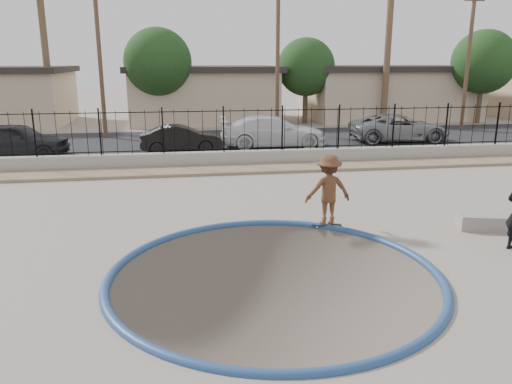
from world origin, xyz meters
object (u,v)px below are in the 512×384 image
(concrete_ledge, at_px, (489,222))
(car_a, at_px, (17,140))
(skateboard, at_px, (327,225))
(car_b, at_px, (181,139))
(car_d, at_px, (400,128))
(skater, at_px, (328,193))
(car_c, at_px, (273,131))

(concrete_ledge, xyz_separation_m, car_a, (-15.41, 12.51, 0.61))
(skateboard, relative_size, car_b, 0.21)
(car_b, distance_m, car_d, 11.80)
(car_b, bearing_deg, concrete_ledge, -149.08)
(skateboard, relative_size, car_a, 0.18)
(skater, relative_size, car_d, 0.36)
(skater, xyz_separation_m, skateboard, (-0.00, -0.00, -0.89))
(skateboard, height_order, concrete_ledge, concrete_ledge)
(skateboard, xyz_separation_m, car_d, (7.99, 13.16, 0.72))
(skater, distance_m, car_c, 12.59)
(car_a, height_order, car_d, car_a)
(skateboard, xyz_separation_m, concrete_ledge, (4.23, -0.80, 0.14))
(car_b, bearing_deg, skater, -163.84)
(car_a, bearing_deg, car_c, -80.37)
(car_a, bearing_deg, car_d, -80.05)
(car_b, height_order, car_c, car_c)
(car_a, xyz_separation_m, car_c, (12.08, 0.84, 0.00))
(car_a, height_order, car_b, car_a)
(skater, bearing_deg, car_a, -46.95)
(car_b, relative_size, car_d, 0.73)
(skater, xyz_separation_m, car_d, (7.99, 13.16, -0.17))
(skater, xyz_separation_m, car_b, (-3.72, 11.81, -0.27))
(skater, height_order, concrete_ledge, skater)
(skater, distance_m, car_a, 16.19)
(skateboard, height_order, car_c, car_c)
(skateboard, height_order, car_b, car_b)
(skateboard, bearing_deg, car_d, 69.24)
(car_a, bearing_deg, car_b, -83.63)
(skater, height_order, car_d, skater)
(concrete_ledge, xyz_separation_m, car_b, (-7.96, 12.60, 0.48))
(car_b, xyz_separation_m, car_d, (11.72, 1.35, 0.10))
(car_d, bearing_deg, car_a, 96.99)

